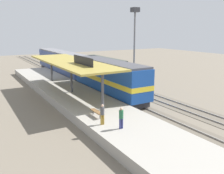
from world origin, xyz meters
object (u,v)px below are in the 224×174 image
platform_bench (96,112)px  passenger_carriage_single (61,63)px  freight_car (102,68)px  light_mast (135,30)px  locomotive (109,78)px  person_waiting (121,117)px  person_walking (102,113)px

platform_bench → passenger_carriage_single: passenger_carriage_single is taller
freight_car → light_mast: bearing=-56.5°
locomotive → person_waiting: size_ratio=8.44×
passenger_carriage_single → freight_car: size_ratio=1.67×
locomotive → passenger_carriage_single: (0.00, 18.00, -0.10)m
light_mast → passenger_carriage_single: bearing=121.8°
locomotive → person_walking: (-6.45, -10.28, -0.56)m
platform_bench → freight_car: (10.60, 18.57, 0.63)m
platform_bench → person_walking: size_ratio=0.99×
person_waiting → platform_bench: bearing=96.6°
light_mast → freight_car: bearing=123.5°
platform_bench → light_mast: 20.71m
person_walking → locomotive: bearing=57.9°
locomotive → passenger_carriage_single: bearing=90.0°
light_mast → person_walking: 22.18m
platform_bench → person_waiting: (0.40, -3.43, 0.51)m
platform_bench → light_mast: bearing=44.9°
locomotive → freight_car: 11.23m
passenger_carriage_single → person_waiting: 30.29m
platform_bench → person_walking: person_walking is taller
passenger_carriage_single → locomotive: bearing=-90.0°
light_mast → person_waiting: bearing=-128.0°
freight_car → person_walking: size_ratio=7.02×
light_mast → locomotive: bearing=-145.3°
locomotive → person_walking: bearing=-122.1°
passenger_carriage_single → person_walking: 29.02m
light_mast → person_walking: size_ratio=6.84×
passenger_carriage_single → person_waiting: bearing=-100.7°
light_mast → person_waiting: 22.74m
person_walking → platform_bench: bearing=76.8°
person_walking → light_mast: bearing=47.7°
person_waiting → person_walking: same height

